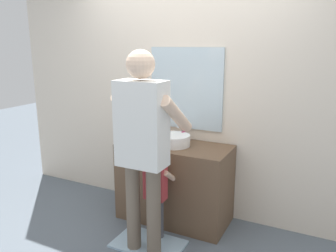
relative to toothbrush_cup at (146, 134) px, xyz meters
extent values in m
plane|color=slate|center=(0.36, -0.35, -0.86)|extent=(14.00, 14.00, 0.00)
cube|color=beige|center=(0.36, 0.27, 0.49)|extent=(4.40, 0.08, 2.70)
cube|color=silver|center=(0.36, 0.22, 0.48)|extent=(0.80, 0.02, 0.84)
cube|color=brown|center=(0.36, -0.05, -0.46)|extent=(1.12, 0.54, 0.81)
cylinder|color=white|center=(0.36, -0.07, 0.00)|extent=(0.32, 0.32, 0.11)
cylinder|color=silver|center=(0.36, -0.07, 0.01)|extent=(0.27, 0.27, 0.09)
cylinder|color=#B7BABF|center=(0.36, 0.14, 0.04)|extent=(0.03, 0.03, 0.18)
cylinder|color=#B7BABF|center=(0.36, 0.08, 0.12)|extent=(0.02, 0.12, 0.02)
cylinder|color=#B7BABF|center=(0.29, 0.14, -0.03)|extent=(0.04, 0.04, 0.05)
cylinder|color=#B7BABF|center=(0.43, 0.14, -0.03)|extent=(0.04, 0.04, 0.05)
cylinder|color=#D86666|center=(0.00, 0.00, -0.01)|extent=(0.07, 0.07, 0.09)
cylinder|color=#E5387F|center=(-0.01, 0.01, 0.05)|extent=(0.02, 0.03, 0.17)
cube|color=white|center=(-0.01, 0.01, 0.14)|extent=(0.01, 0.02, 0.02)
cylinder|color=orange|center=(0.00, 0.01, 0.05)|extent=(0.04, 0.02, 0.17)
cube|color=white|center=(0.00, 0.01, 0.14)|extent=(0.01, 0.02, 0.02)
cube|color=#99B7CC|center=(0.36, -0.60, -0.85)|extent=(0.64, 0.40, 0.02)
cylinder|color=#47474C|center=(0.31, -0.46, -0.66)|extent=(0.06, 0.06, 0.40)
cylinder|color=#47474C|center=(0.41, -0.46, -0.66)|extent=(0.06, 0.06, 0.40)
cube|color=#B7383D|center=(0.36, -0.46, -0.29)|extent=(0.20, 0.11, 0.35)
sphere|color=beige|center=(0.36, -0.46, -0.05)|extent=(0.11, 0.11, 0.11)
cylinder|color=beige|center=(0.25, -0.37, -0.26)|extent=(0.05, 0.24, 0.19)
cylinder|color=beige|center=(0.47, -0.37, -0.26)|extent=(0.05, 0.24, 0.19)
cylinder|color=#6B5B4C|center=(0.28, -0.70, -0.46)|extent=(0.12, 0.12, 0.81)
cylinder|color=#6B5B4C|center=(0.48, -0.70, -0.46)|extent=(0.12, 0.12, 0.81)
cube|color=white|center=(0.38, -0.70, 0.30)|extent=(0.41, 0.23, 0.71)
sphere|color=beige|center=(0.38, -0.70, 0.78)|extent=(0.23, 0.23, 0.23)
cylinder|color=beige|center=(0.16, -0.52, 0.36)|extent=(0.10, 0.49, 0.38)
cylinder|color=beige|center=(0.60, -0.52, 0.36)|extent=(0.10, 0.49, 0.38)
cylinder|color=#E5387F|center=(0.60, -0.33, 0.18)|extent=(0.01, 0.14, 0.03)
cube|color=white|center=(0.60, -0.26, 0.19)|extent=(0.01, 0.02, 0.02)
camera|label=1|loc=(1.75, -2.97, 0.93)|focal=35.99mm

